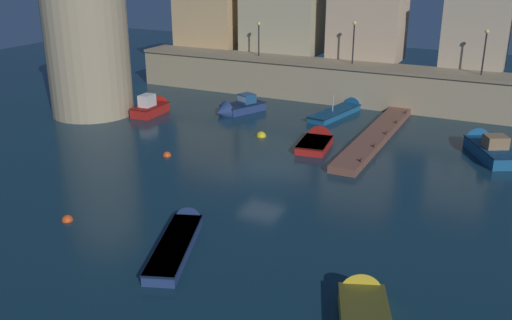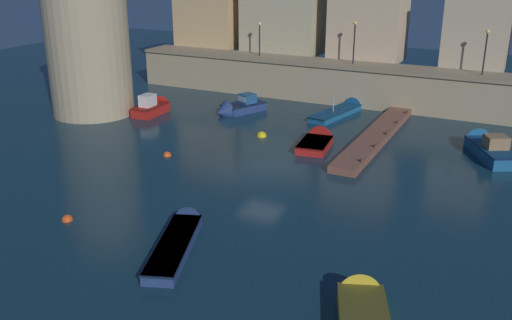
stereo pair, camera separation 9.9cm
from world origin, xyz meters
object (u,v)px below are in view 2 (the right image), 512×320
(moored_boat_6, at_px, (362,308))
(mooring_buoy_0, at_px, (262,136))
(mooring_buoy_2, at_px, (67,220))
(moored_boat_1, at_px, (344,110))
(fortress_tower, at_px, (87,40))
(moored_boat_3, at_px, (237,108))
(moored_boat_2, at_px, (154,107))
(moored_boat_5, at_px, (487,146))
(moored_boat_0, at_px, (180,234))
(quay_lamp_2, at_px, (486,45))
(quay_lamp_1, at_px, (355,36))
(moored_boat_4, at_px, (318,141))
(mooring_buoy_1, at_px, (167,156))
(quay_lamp_0, at_px, (260,33))

(moored_boat_6, xyz_separation_m, mooring_buoy_0, (-12.60, 17.72, -0.39))
(mooring_buoy_2, bearing_deg, moored_boat_1, 76.73)
(fortress_tower, relative_size, moored_boat_3, 2.44)
(moored_boat_2, bearing_deg, moored_boat_5, -88.96)
(moored_boat_2, xyz_separation_m, mooring_buoy_2, (7.92, -18.25, -0.53))
(moored_boat_1, xyz_separation_m, mooring_buoy_2, (-5.93, -25.14, -0.26))
(mooring_buoy_0, distance_m, mooring_buoy_2, 16.65)
(moored_boat_0, relative_size, moored_boat_3, 1.49)
(quay_lamp_2, distance_m, moored_boat_3, 19.86)
(moored_boat_6, bearing_deg, quay_lamp_2, -22.00)
(quay_lamp_1, xyz_separation_m, moored_boat_1, (0.47, -3.45, -5.50))
(moored_boat_2, distance_m, moored_boat_4, 14.98)
(quay_lamp_2, xyz_separation_m, moored_boat_0, (-9.71, -27.82, -5.43))
(moored_boat_2, distance_m, moored_boat_6, 30.33)
(moored_boat_2, xyz_separation_m, moored_boat_5, (25.35, 1.41, -0.03))
(moored_boat_1, height_order, moored_boat_4, moored_boat_1)
(moored_boat_0, distance_m, mooring_buoy_2, 6.19)
(quay_lamp_1, bearing_deg, mooring_buoy_2, -100.80)
(moored_boat_0, xyz_separation_m, moored_boat_4, (0.82, 15.65, 0.01))
(mooring_buoy_1, bearing_deg, mooring_buoy_2, -84.26)
(moored_boat_1, bearing_deg, quay_lamp_0, 80.98)
(moored_boat_0, xyz_separation_m, moored_boat_2, (-14.05, 17.48, 0.25))
(moored_boat_5, height_order, mooring_buoy_0, moored_boat_5)
(moored_boat_5, distance_m, mooring_buoy_1, 20.80)
(quay_lamp_2, bearing_deg, moored_boat_6, -91.07)
(moored_boat_2, height_order, mooring_buoy_0, moored_boat_2)
(moored_boat_5, relative_size, mooring_buoy_2, 11.05)
(moored_boat_1, xyz_separation_m, moored_boat_4, (1.02, -8.72, 0.03))
(moored_boat_2, bearing_deg, quay_lamp_0, -25.66)
(quay_lamp_0, bearing_deg, quay_lamp_2, 0.00)
(moored_boat_5, bearing_deg, quay_lamp_0, 38.44)
(moored_boat_0, bearing_deg, fortress_tower, 30.29)
(mooring_buoy_0, relative_size, mooring_buoy_1, 1.31)
(moored_boat_6, bearing_deg, quay_lamp_0, 11.10)
(moored_boat_2, bearing_deg, moored_boat_0, -143.35)
(moored_boat_1, bearing_deg, moored_boat_6, -149.25)
(quay_lamp_1, height_order, mooring_buoy_2, quay_lamp_1)
(moored_boat_2, relative_size, mooring_buoy_2, 7.61)
(moored_boat_1, distance_m, moored_boat_3, 8.70)
(mooring_buoy_1, bearing_deg, moored_boat_4, 38.76)
(moored_boat_5, height_order, mooring_buoy_2, moored_boat_5)
(moored_boat_4, bearing_deg, moored_boat_0, 169.70)
(quay_lamp_0, xyz_separation_m, moored_boat_6, (18.70, -29.88, -5.07))
(moored_boat_5, bearing_deg, quay_lamp_2, -18.28)
(quay_lamp_1, height_order, moored_boat_1, quay_lamp_1)
(moored_boat_2, xyz_separation_m, moored_boat_6, (23.20, -19.54, -0.14))
(quay_lamp_1, distance_m, moored_boat_3, 11.65)
(moored_boat_3, distance_m, moored_boat_5, 19.33)
(moored_boat_1, bearing_deg, quay_lamp_2, -59.55)
(moored_boat_1, distance_m, mooring_buoy_0, 9.30)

